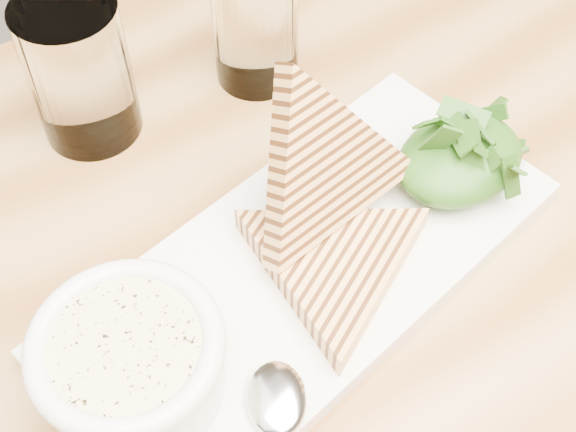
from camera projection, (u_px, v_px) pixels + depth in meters
table_top at (184, 429)px, 0.52m from camera, size 1.24×0.87×0.04m
table_leg_br at (381, 134)px, 1.19m from camera, size 0.06×0.06×0.72m
platter at (306, 269)px, 0.56m from camera, size 0.38×0.20×0.02m
soup_bowl at (133, 368)px, 0.48m from camera, size 0.11×0.11×0.04m
soup at (126, 347)px, 0.46m from camera, size 0.09×0.09×0.01m
bowl_rim at (125, 346)px, 0.46m from camera, size 0.12×0.12×0.01m
sandwich_flat at (334, 264)px, 0.54m from camera, size 0.20×0.20×0.02m
sandwich_lean at (325, 167)px, 0.54m from camera, size 0.17×0.16×0.18m
salad_base at (460, 159)px, 0.59m from camera, size 0.10×0.08×0.04m
arugula_pile at (461, 152)px, 0.58m from camera, size 0.11×0.10×0.05m
spoon_bowl at (277, 398)px, 0.49m from camera, size 0.06×0.06×0.01m
glass_near at (79, 71)px, 0.61m from camera, size 0.08×0.08×0.12m
glass_far at (255, 24)px, 0.65m from camera, size 0.07×0.07×0.11m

